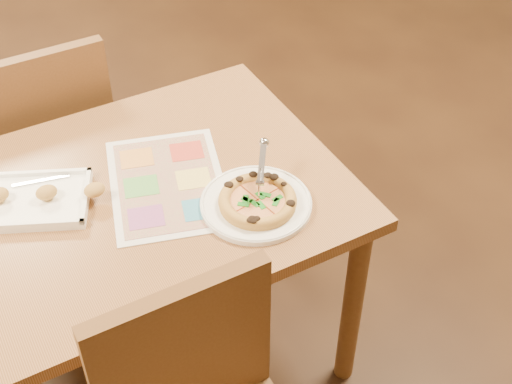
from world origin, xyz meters
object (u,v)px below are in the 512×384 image
dining_table (106,227)px  chair_far (46,129)px  pizza (258,201)px  appetizer_tray (34,200)px  menu (167,183)px  pizza_cutter (261,169)px  plate (256,204)px

dining_table → chair_far: 0.61m
chair_far → pizza: chair_far is taller
pizza → appetizer_tray: appetizer_tray is taller
menu → dining_table: bearing=177.4°
menu → pizza_cutter: bearing=-37.5°
pizza_cutter → dining_table: bearing=101.5°
plate → menu: size_ratio=0.69×
plate → appetizer_tray: bearing=150.3°
dining_table → plate: size_ratio=4.43×
chair_far → pizza_cutter: chair_far is taller
dining_table → appetizer_tray: 0.20m
dining_table → pizza_cutter: pizza_cutter is taller
chair_far → appetizer_tray: (-0.15, -0.52, 0.17)m
pizza_cutter → appetizer_tray: 0.60m
dining_table → appetizer_tray: (-0.15, 0.09, 0.10)m
chair_far → plate: chair_far is taller
appetizer_tray → plate: bearing=-29.7°
chair_far → plate: bearing=113.8°
chair_far → dining_table: bearing=90.0°
dining_table → pizza_cutter: bearing=-22.9°
chair_far → pizza: bearing=113.5°
pizza_cutter → menu: bearing=86.9°
plate → pizza_cutter: size_ratio=2.17×
pizza → appetizer_tray: size_ratio=0.56×
pizza_cutter → appetizer_tray: (-0.54, 0.25, -0.07)m
dining_table → appetizer_tray: appetizer_tray is taller
chair_far → pizza: 0.90m
dining_table → appetizer_tray: bearing=150.5°
appetizer_tray → pizza_cutter: bearing=-24.9°
chair_far → pizza_cutter: bearing=117.0°
dining_table → menu: bearing=-2.6°
chair_far → pizza: (0.35, -0.81, 0.18)m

